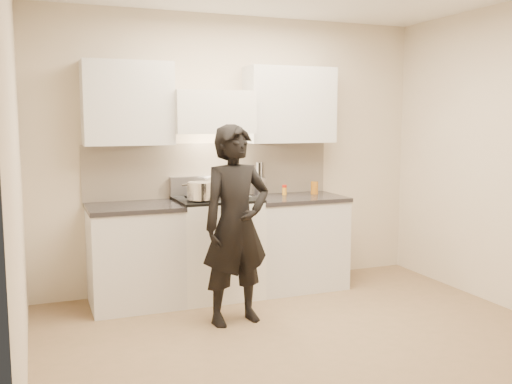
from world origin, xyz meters
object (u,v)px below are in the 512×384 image
stove (217,247)px  counter_right (295,241)px  wok (224,184)px  utensil_crock (260,185)px  person (236,225)px

stove → counter_right: size_ratio=1.04×
counter_right → wok: (-0.73, 0.09, 0.60)m
utensil_crock → person: (-0.61, -1.01, -0.20)m
person → counter_right: bearing=32.1°
counter_right → person: person is taller
stove → wok: size_ratio=2.03×
counter_right → stove: bearing=-180.0°
counter_right → wok: size_ratio=1.94×
utensil_crock → stove: bearing=-155.5°
wok → utensil_crock: size_ratio=1.44×
stove → person: bearing=-95.5°
wok → utensil_crock: bearing=19.3°
wok → person: person is taller
person → utensil_crock: bearing=50.7°
counter_right → utensil_crock: utensil_crock is taller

